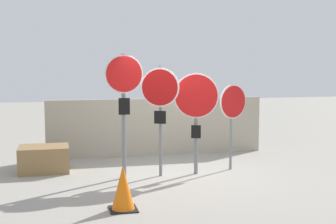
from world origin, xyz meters
TOP-DOWN VIEW (x-y plane):
  - ground_plane at (0.00, 0.00)m, footprint 40.00×40.00m
  - fence_back at (0.00, 2.28)m, footprint 5.58×0.12m
  - stop_sign_0 at (-1.17, -0.01)m, footprint 0.78×0.15m
  - stop_sign_1 at (-0.42, 0.01)m, footprint 0.74×0.35m
  - stop_sign_2 at (0.35, 0.01)m, footprint 0.91×0.31m
  - stop_sign_3 at (1.25, 0.24)m, footprint 0.71×0.32m
  - traffic_cone_0 at (-1.49, -2.04)m, footprint 0.44×0.44m
  - storage_crate at (-2.79, 1.01)m, footprint 1.06×0.81m

SIDE VIEW (x-z plane):
  - ground_plane at x=0.00m, z-range 0.00..0.00m
  - storage_crate at x=-2.79m, z-range 0.00..0.56m
  - traffic_cone_0 at x=-1.49m, z-range 0.00..0.73m
  - fence_back at x=0.00m, z-range 0.00..1.45m
  - stop_sign_3 at x=1.25m, z-range 0.45..2.36m
  - stop_sign_2 at x=0.35m, z-range 0.42..2.57m
  - stop_sign_1 at x=-0.42m, z-range 0.50..2.81m
  - stop_sign_0 at x=-1.17m, z-range 0.49..3.03m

